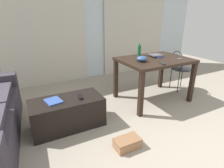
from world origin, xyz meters
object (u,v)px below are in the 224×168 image
Objects in this scene: craft_table at (154,64)px; wire_chair at (179,66)px; bowl at (142,59)px; scissors at (181,58)px; tv_remote_on_table at (162,63)px; tv_remote_primary at (81,97)px; shoebox at (127,143)px; book_stack at (156,55)px; bottle_near at (139,50)px; magazine at (53,101)px; coffee_table at (68,113)px.

craft_table is 1.45× the size of wire_chair.
bowl reaches higher than scissors.
tv_remote_on_table is 1.07× the size of tv_remote_primary.
wire_chair is 2.26m from tv_remote_primary.
craft_table is 0.37m from bowl.
shoebox is (-1.58, -0.74, -0.74)m from scissors.
bowl is 0.51m from book_stack.
book_stack is at bearing 81.38° from tv_remote_on_table.
wire_chair is 0.96m from bottle_near.
tv_remote_on_table is 1.36× the size of scissors.
magazine is at bearing 130.24° from shoebox.
tv_remote_primary is at bearing -12.04° from coffee_table.
craft_table is at bearing 39.69° from shoebox.
bowl is at bearing -119.74° from bottle_near.
wire_chair is 2.66× the size of shoebox.
book_stack is at bearing -43.40° from bottle_near.
scissors is 1.90m from shoebox.
tv_remote_on_table is 0.71× the size of magazine.
wire_chair reaches higher than craft_table.
bottle_near is at bearing 107.85° from tv_remote_on_table.
bowl is (-0.24, -0.41, -0.05)m from bottle_near.
shoebox is at bearing -151.07° from wire_chair.
scissors is at bearing -27.08° from craft_table.
wire_chair is at bearing 28.93° from shoebox.
craft_table is at bearing 10.59° from bowl.
tv_remote_primary is (-1.15, -0.14, -0.40)m from bowl.
scissors is 0.79× the size of tv_remote_primary.
bottle_near is 1.55m from tv_remote_primary.
wire_chair is 1.03m from tv_remote_on_table.
magazine is (-2.27, 0.07, -0.36)m from scissors.
wire_chair is at bearing -16.14° from bottle_near.
craft_table is at bearing -6.47° from magazine.
shoebox is (-1.29, -1.09, -0.76)m from book_stack.
scissors is at bearing 25.11° from shoebox.
tv_remote_on_table reaches higher than shoebox.
bowl is at bearing 4.04° from coffee_table.
scissors is 0.52× the size of magazine.
bottle_near reaches higher than book_stack.
craft_table is at bearing 17.72° from tv_remote_primary.
tv_remote_on_table is (-0.26, -0.47, -0.01)m from book_stack.
bottle_near is 0.78m from scissors.
bowl reaches higher than tv_remote_on_table.
scissors is at bearing -47.32° from bottle_near.
bottle_near is at bearing 105.53° from craft_table.
wire_chair is at bearing 43.47° from scissors.
magazine is at bearing -175.53° from craft_table.
wire_chair is at bearing 17.68° from tv_remote_primary.
book_stack is at bearing 9.08° from coffee_table.
craft_table is 4.43× the size of book_stack.
craft_table is 0.23m from book_stack.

